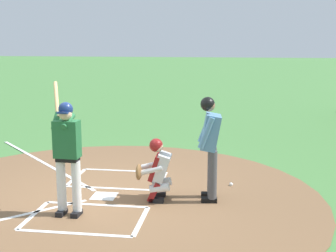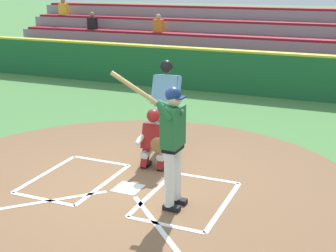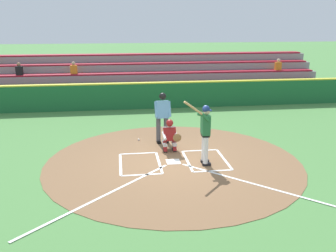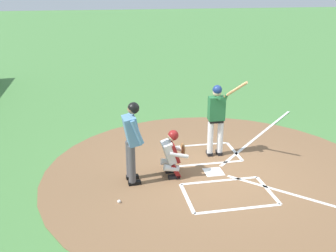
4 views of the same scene
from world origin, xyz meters
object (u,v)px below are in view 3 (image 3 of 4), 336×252
(batter, at_px, (205,130))
(catcher, at_px, (170,135))
(plate_umpire, at_px, (162,114))
(baseball, at_px, (139,140))

(batter, relative_size, catcher, 1.88)
(batter, distance_m, plate_umpire, 2.46)
(catcher, height_order, baseball, catcher)
(plate_umpire, relative_size, baseball, 25.20)
(catcher, bearing_deg, plate_umpire, -81.30)
(catcher, distance_m, plate_umpire, 1.05)
(baseball, bearing_deg, plate_umpire, 155.57)
(batter, xyz_separation_m, catcher, (0.89, -1.31, -0.51))
(batter, bearing_deg, baseball, -54.48)
(baseball, bearing_deg, catcher, 127.00)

